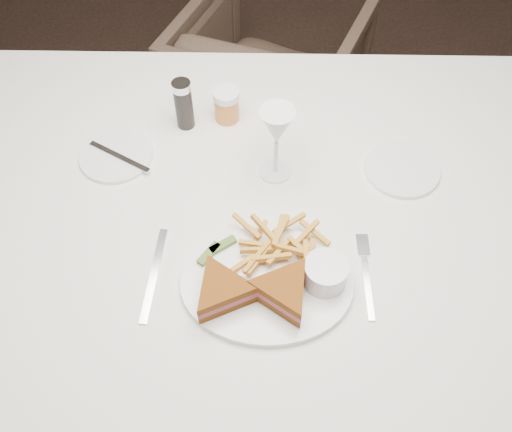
{
  "coord_description": "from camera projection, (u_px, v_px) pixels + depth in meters",
  "views": [
    {
      "loc": [
        -0.14,
        -0.6,
        1.68
      ],
      "look_at": [
        -0.16,
        0.04,
        0.8
      ],
      "focal_mm": 40.0,
      "sensor_mm": 36.0,
      "label": 1
    }
  ],
  "objects": [
    {
      "name": "ground",
      "position": [
        308.0,
        386.0,
        1.71
      ],
      "size": [
        5.0,
        5.0,
        0.0
      ],
      "primitive_type": "plane",
      "color": "black",
      "rests_on": "ground"
    },
    {
      "name": "chair_far",
      "position": [
        270.0,
        73.0,
        2.09
      ],
      "size": [
        0.76,
        0.74,
        0.61
      ],
      "primitive_type": "imported",
      "rotation": [
        0.0,
        0.0,
        2.76
      ],
      "color": "#46362B",
      "rests_on": "ground"
    },
    {
      "name": "table",
      "position": [
        257.0,
        298.0,
        1.46
      ],
      "size": [
        1.53,
        1.03,
        0.75
      ],
      "primitive_type": "cube",
      "rotation": [
        0.0,
        0.0,
        0.01
      ],
      "color": "white",
      "rests_on": "ground"
    },
    {
      "name": "table_setting",
      "position": [
        265.0,
        229.0,
        1.09
      ],
      "size": [
        0.78,
        0.63,
        0.18
      ],
      "color": "white",
      "rests_on": "table"
    }
  ]
}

